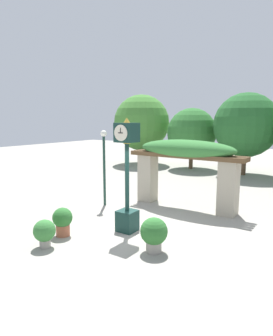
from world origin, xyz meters
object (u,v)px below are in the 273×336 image
object	(u,v)px
pedestal_clock	(127,177)
lamp_post	(104,158)
potted_plant_far_left	(63,220)
potted_plant_near_right	(154,233)
potted_plant_near_left	(44,232)

from	to	relation	value
pedestal_clock	lamp_post	distance (m)	3.01
potted_plant_far_left	potted_plant_near_right	bearing A→B (deg)	11.90
potted_plant_near_left	potted_plant_far_left	size ratio (longest dim) A/B	0.90
pedestal_clock	potted_plant_near_right	xyz separation A→B (m)	(1.46, -0.82, -1.18)
potted_plant_near_right	potted_plant_far_left	world-z (taller)	potted_plant_near_right
lamp_post	potted_plant_near_left	bearing A→B (deg)	-71.62
potted_plant_near_right	lamp_post	distance (m)	4.88
potted_plant_near_left	potted_plant_near_right	distance (m)	2.94
potted_plant_near_left	potted_plant_far_left	world-z (taller)	potted_plant_far_left
potted_plant_near_right	lamp_post	xyz separation A→B (m)	(-3.90, 2.57, 1.41)
pedestal_clock	potted_plant_near_right	bearing A→B (deg)	-29.12
potted_plant_near_right	potted_plant_near_left	bearing A→B (deg)	-150.76
pedestal_clock	potted_plant_near_left	distance (m)	2.81
potted_plant_near_right	potted_plant_far_left	bearing A→B (deg)	-168.10
pedestal_clock	lamp_post	xyz separation A→B (m)	(-2.43, 1.76, 0.23)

